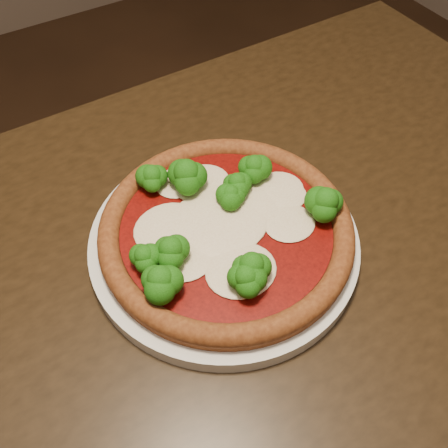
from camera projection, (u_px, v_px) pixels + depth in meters
dining_table at (189, 342)px, 0.61m from camera, size 1.22×0.73×0.75m
plate at (224, 241)px, 0.56m from camera, size 0.30×0.30×0.02m
pizza at (225, 227)px, 0.54m from camera, size 0.28×0.28×0.06m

